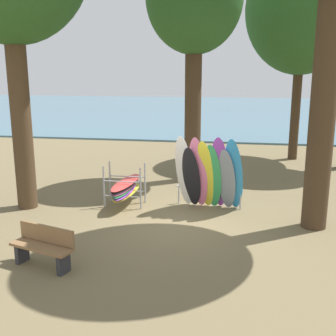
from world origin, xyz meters
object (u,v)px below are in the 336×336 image
object	(u,v)px
tree_far_right_back	(303,9)
board_storage_rack	(125,187)
leaning_board_pile	(209,175)
tree_far_left_back	(194,1)
park_bench	(43,246)

from	to	relation	value
tree_far_right_back	board_storage_rack	world-z (taller)	tree_far_right_back
leaning_board_pile	tree_far_left_back	bearing A→B (deg)	104.13
tree_far_right_back	park_bench	distance (m)	14.65
leaning_board_pile	park_bench	bearing A→B (deg)	-126.55
park_bench	tree_far_right_back	bearing A→B (deg)	61.76
park_bench	leaning_board_pile	bearing A→B (deg)	53.45
tree_far_left_back	tree_far_right_back	size ratio (longest dim) A/B	0.90
tree_far_right_back	leaning_board_pile	distance (m)	9.89
board_storage_rack	park_bench	world-z (taller)	board_storage_rack
leaning_board_pile	park_bench	xyz separation A→B (m)	(-3.08, -4.15, -0.58)
board_storage_rack	tree_far_right_back	bearing A→B (deg)	53.01
tree_far_left_back	board_storage_rack	xyz separation A→B (m)	(-1.64, -3.31, -5.64)
leaning_board_pile	park_bench	world-z (taller)	leaning_board_pile
leaning_board_pile	board_storage_rack	size ratio (longest dim) A/B	1.04
tree_far_left_back	leaning_board_pile	world-z (taller)	tree_far_left_back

